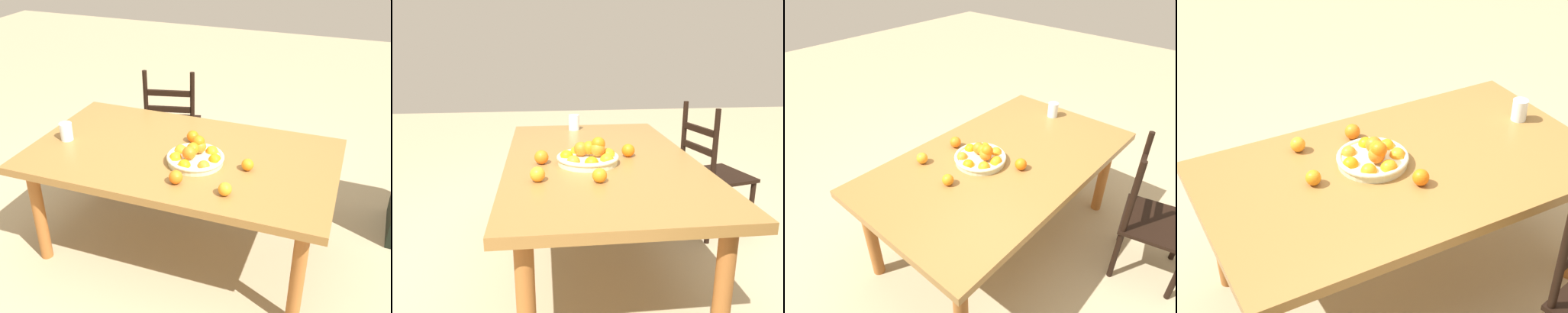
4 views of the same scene
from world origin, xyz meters
The scene contains 9 objects.
ground_plane centered at (0.00, 0.00, 0.00)m, with size 12.00×12.00×0.00m, color tan.
dining_table centered at (0.00, 0.00, 0.65)m, with size 1.87×1.06×0.72m.
chair_near_window centered at (-0.44, 0.89, 0.43)m, with size 0.51×0.51×0.95m.
fruit_bowl centered at (0.12, -0.08, 0.76)m, with size 0.34×0.34×0.15m.
orange_loose_0 centered at (0.01, 0.16, 0.76)m, with size 0.08×0.08×0.08m, color orange.
orange_loose_1 centered at (0.43, -0.06, 0.76)m, with size 0.07×0.07×0.07m, color orange.
orange_loose_2 centered at (0.38, -0.35, 0.76)m, with size 0.07×0.07×0.07m, color orange.
orange_loose_3 centered at (0.10, -0.33, 0.76)m, with size 0.08×0.08×0.08m, color orange.
drinking_glass centered at (-0.76, -0.09, 0.78)m, with size 0.08×0.08×0.11m, color silver.
Camera 2 is at (2.16, -0.32, 1.35)m, focal length 36.25 mm.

